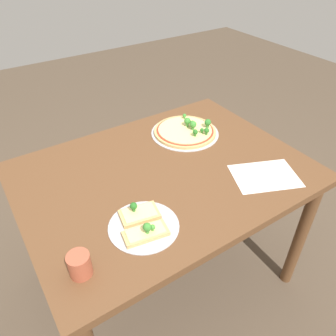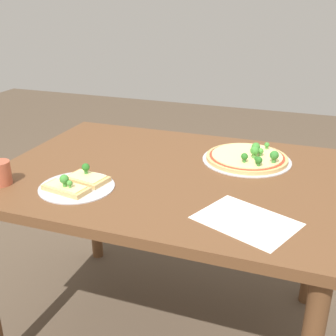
# 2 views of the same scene
# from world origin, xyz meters

# --- Properties ---
(ground_plane) EXTENTS (8.00, 8.00, 0.00)m
(ground_plane) POSITION_xyz_m (0.00, 0.00, 0.00)
(ground_plane) COLOR brown
(dining_table) EXTENTS (1.26, 0.94, 0.77)m
(dining_table) POSITION_xyz_m (0.00, 0.00, 0.68)
(dining_table) COLOR brown
(dining_table) RESTS_ON ground_plane
(pizza_tray_whole) EXTENTS (0.35, 0.35, 0.07)m
(pizza_tray_whole) POSITION_xyz_m (0.27, 0.21, 0.79)
(pizza_tray_whole) COLOR #B7B7BC
(pizza_tray_whole) RESTS_ON dining_table
(pizza_tray_slice) EXTENTS (0.26, 0.26, 0.07)m
(pizza_tray_slice) POSITION_xyz_m (-0.25, -0.24, 0.78)
(pizza_tray_slice) COLOR #B7B7BC
(pizza_tray_slice) RESTS_ON dining_table
(drinking_cup) EXTENTS (0.07, 0.07, 0.08)m
(drinking_cup) POSITION_xyz_m (-0.51, -0.30, 0.81)
(drinking_cup) COLOR #AD5138
(drinking_cup) RESTS_ON dining_table
(paper_menu) EXTENTS (0.34, 0.30, 0.00)m
(paper_menu) POSITION_xyz_m (0.35, -0.28, 0.77)
(paper_menu) COLOR white
(paper_menu) RESTS_ON dining_table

